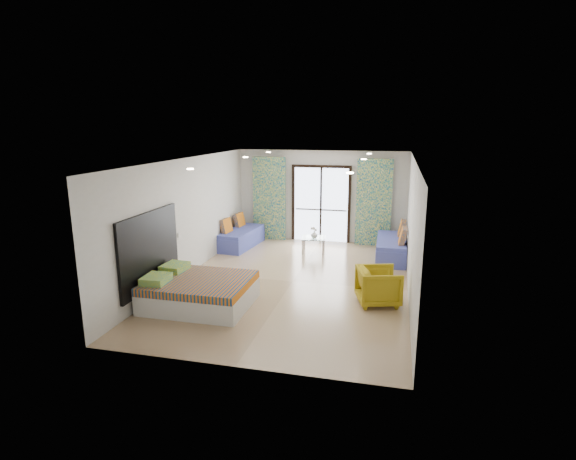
% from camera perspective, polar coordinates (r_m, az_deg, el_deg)
% --- Properties ---
extents(floor, '(5.00, 7.50, 0.01)m').
position_cam_1_polar(floor, '(10.13, 0.62, -6.53)').
color(floor, '#A0815F').
rests_on(floor, ground).
extents(ceiling, '(5.00, 7.50, 0.01)m').
position_cam_1_polar(ceiling, '(9.56, 0.66, 8.87)').
color(ceiling, silver).
rests_on(ceiling, ground).
extents(wall_back, '(5.00, 0.01, 2.70)m').
position_cam_1_polar(wall_back, '(13.38, 4.24, 4.28)').
color(wall_back, silver).
rests_on(wall_back, ground).
extents(wall_front, '(5.00, 0.01, 2.70)m').
position_cam_1_polar(wall_front, '(6.29, -7.05, -6.17)').
color(wall_front, silver).
rests_on(wall_front, ground).
extents(wall_left, '(0.01, 7.50, 2.70)m').
position_cam_1_polar(wall_left, '(10.59, -12.67, 1.60)').
color(wall_left, silver).
rests_on(wall_left, ground).
extents(wall_right, '(0.01, 7.50, 2.70)m').
position_cam_1_polar(wall_right, '(9.53, 15.45, 0.16)').
color(wall_right, silver).
rests_on(wall_right, ground).
extents(balcony_door, '(1.76, 0.08, 2.28)m').
position_cam_1_polar(balcony_door, '(13.37, 4.21, 3.87)').
color(balcony_door, black).
rests_on(balcony_door, floor).
extents(balcony_rail, '(1.52, 0.03, 0.04)m').
position_cam_1_polar(balcony_rail, '(13.43, 4.20, 2.58)').
color(balcony_rail, '#595451').
rests_on(balcony_rail, balcony_door).
extents(curtain_left, '(1.00, 0.10, 2.50)m').
position_cam_1_polar(curtain_left, '(13.56, -2.39, 3.99)').
color(curtain_left, silver).
rests_on(curtain_left, floor).
extents(curtain_right, '(1.00, 0.10, 2.50)m').
position_cam_1_polar(curtain_right, '(13.06, 10.84, 3.41)').
color(curtain_right, silver).
rests_on(curtain_right, floor).
extents(downlight_a, '(0.12, 0.12, 0.02)m').
position_cam_1_polar(downlight_a, '(8.14, -12.31, 7.58)').
color(downlight_a, '#FFE0B2').
rests_on(downlight_a, ceiling).
extents(downlight_b, '(0.12, 0.12, 0.02)m').
position_cam_1_polar(downlight_b, '(7.37, 7.88, 7.20)').
color(downlight_b, '#FFE0B2').
rests_on(downlight_b, ceiling).
extents(downlight_c, '(0.12, 0.12, 0.02)m').
position_cam_1_polar(downlight_c, '(10.91, -5.42, 9.20)').
color(downlight_c, '#FFE0B2').
rests_on(downlight_c, ceiling).
extents(downlight_d, '(0.12, 0.12, 0.02)m').
position_cam_1_polar(downlight_d, '(10.35, 9.60, 8.86)').
color(downlight_d, '#FFE0B2').
rests_on(downlight_d, ceiling).
extents(downlight_e, '(0.12, 0.12, 0.02)m').
position_cam_1_polar(downlight_e, '(12.81, -2.50, 9.84)').
color(downlight_e, '#FFE0B2').
rests_on(downlight_e, ceiling).
extents(downlight_f, '(0.12, 0.12, 0.02)m').
position_cam_1_polar(downlight_f, '(12.34, 10.28, 9.52)').
color(downlight_f, '#FFE0B2').
rests_on(downlight_f, ceiling).
extents(headboard, '(0.06, 2.10, 1.50)m').
position_cam_1_polar(headboard, '(9.15, -17.13, -2.44)').
color(headboard, black).
rests_on(headboard, floor).
extents(switch_plate, '(0.02, 0.10, 0.10)m').
position_cam_1_polar(switch_plate, '(10.21, -13.65, -0.62)').
color(switch_plate, silver).
rests_on(switch_plate, wall_left).
extents(bed, '(1.95, 1.59, 0.67)m').
position_cam_1_polar(bed, '(8.94, -11.30, -7.66)').
color(bed, silver).
rests_on(bed, floor).
extents(daybed_left, '(0.89, 1.88, 0.90)m').
position_cam_1_polar(daybed_left, '(12.94, -6.03, -0.91)').
color(daybed_left, '#454EA5').
rests_on(daybed_left, floor).
extents(daybed_right, '(0.78, 1.93, 0.95)m').
position_cam_1_polar(daybed_right, '(12.04, 13.03, -2.19)').
color(daybed_right, '#454EA5').
rests_on(daybed_right, floor).
extents(coffee_table, '(0.69, 0.69, 0.72)m').
position_cam_1_polar(coffee_table, '(12.32, 3.27, -1.15)').
color(coffee_table, silver).
rests_on(coffee_table, floor).
extents(vase, '(0.24, 0.25, 0.18)m').
position_cam_1_polar(vase, '(12.25, 3.35, -0.57)').
color(vase, white).
rests_on(vase, coffee_table).
extents(armchair, '(0.91, 0.94, 0.80)m').
position_cam_1_polar(armchair, '(8.97, 11.43, -6.77)').
color(armchair, '#AE9216').
rests_on(armchair, floor).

